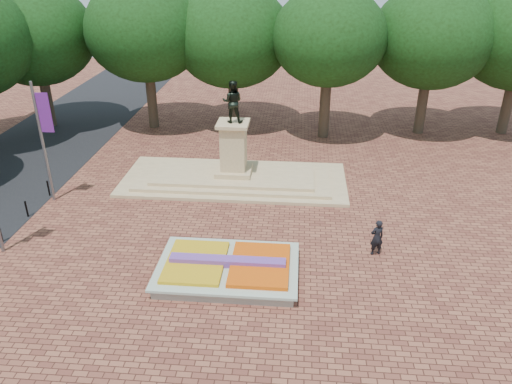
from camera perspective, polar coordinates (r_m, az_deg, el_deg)
ground at (r=24.68m, az=-4.89°, el=-6.62°), size 90.00×90.00×0.00m
flower_bed at (r=22.68m, az=-3.18°, el=-8.70°), size 6.30×4.30×0.91m
monument at (r=31.24m, az=-2.54°, el=2.72°), size 14.00×6.00×6.40m
tree_row_back at (r=38.98m, az=2.80°, el=16.39°), size 44.80×8.80×10.43m
pedestrian at (r=24.49m, az=13.65°, el=-5.07°), size 0.78×0.64×1.85m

